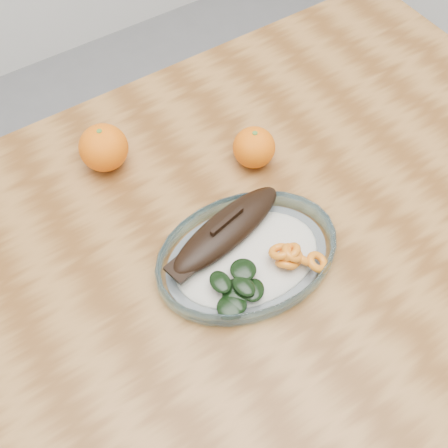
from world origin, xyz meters
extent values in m
plane|color=slate|center=(0.00, 0.00, 0.00)|extent=(3.00, 3.00, 0.00)
cube|color=brown|center=(0.00, 0.00, 0.73)|extent=(1.20, 0.80, 0.04)
cylinder|color=brown|center=(0.54, 0.34, 0.35)|extent=(0.06, 0.06, 0.71)
ellipsoid|color=white|center=(-0.01, -0.02, 0.76)|extent=(0.52, 0.40, 0.01)
torus|color=#8CC4D9|center=(-0.01, -0.02, 0.77)|extent=(0.54, 0.54, 0.03)
ellipsoid|color=white|center=(-0.01, -0.02, 0.77)|extent=(0.46, 0.35, 0.02)
ellipsoid|color=black|center=(-0.02, 0.02, 0.80)|extent=(0.21, 0.10, 0.03)
ellipsoid|color=black|center=(-0.02, 0.02, 0.79)|extent=(0.18, 0.08, 0.02)
cube|color=black|center=(-0.10, 0.00, 0.80)|extent=(0.04, 0.04, 0.01)
cube|color=black|center=(-0.02, 0.02, 0.81)|extent=(0.06, 0.02, 0.02)
torus|color=orange|center=(0.03, -0.06, 0.79)|extent=(0.05, 0.03, 0.04)
torus|color=orange|center=(0.04, -0.06, 0.79)|extent=(0.02, 0.03, 0.03)
torus|color=orange|center=(0.04, -0.07, 0.79)|extent=(0.04, 0.04, 0.04)
torus|color=orange|center=(0.03, -0.06, 0.79)|extent=(0.05, 0.05, 0.03)
torus|color=orange|center=(0.02, -0.07, 0.79)|extent=(0.04, 0.04, 0.04)
torus|color=orange|center=(0.06, -0.09, 0.79)|extent=(0.05, 0.04, 0.03)
torus|color=orange|center=(0.03, -0.06, 0.81)|extent=(0.04, 0.03, 0.04)
torus|color=orange|center=(0.03, -0.06, 0.81)|extent=(0.04, 0.04, 0.03)
torus|color=orange|center=(0.02, -0.05, 0.81)|extent=(0.03, 0.04, 0.03)
ellipsoid|color=black|center=(-0.07, -0.08, 0.79)|extent=(0.04, 0.04, 0.01)
ellipsoid|color=black|center=(-0.06, -0.07, 0.79)|extent=(0.04, 0.04, 0.01)
ellipsoid|color=black|center=(-0.04, -0.07, 0.79)|extent=(0.05, 0.05, 0.01)
ellipsoid|color=black|center=(-0.06, -0.06, 0.79)|extent=(0.05, 0.05, 0.01)
ellipsoid|color=black|center=(-0.08, -0.08, 0.79)|extent=(0.04, 0.04, 0.01)
ellipsoid|color=black|center=(-0.07, -0.04, 0.80)|extent=(0.03, 0.04, 0.01)
ellipsoid|color=black|center=(-0.04, -0.05, 0.80)|extent=(0.05, 0.05, 0.01)
ellipsoid|color=black|center=(-0.05, -0.07, 0.80)|extent=(0.03, 0.04, 0.01)
sphere|color=#FF6D05|center=(-0.10, 0.25, 0.79)|extent=(0.08, 0.08, 0.08)
sphere|color=#FF6D05|center=(0.10, 0.13, 0.78)|extent=(0.07, 0.07, 0.07)
camera|label=1|loc=(-0.26, -0.34, 1.44)|focal=45.00mm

